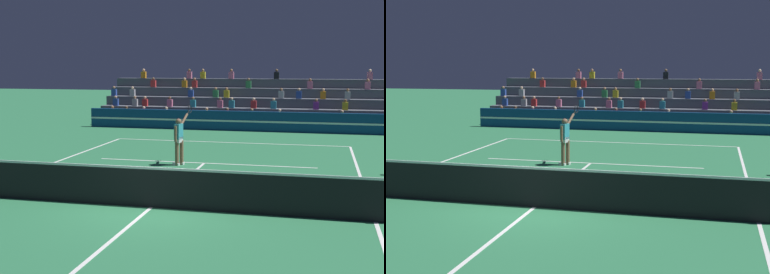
% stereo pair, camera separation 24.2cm
% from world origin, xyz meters
% --- Properties ---
extents(ground_plane, '(120.00, 120.00, 0.00)m').
position_xyz_m(ground_plane, '(0.00, 0.00, 0.00)').
color(ground_plane, '#2D7A4C').
extents(court_lines, '(11.10, 23.90, 0.01)m').
position_xyz_m(court_lines, '(0.00, 0.00, 0.00)').
color(court_lines, white).
rests_on(court_lines, ground).
extents(tennis_net, '(12.00, 0.10, 1.10)m').
position_xyz_m(tennis_net, '(0.00, 0.00, 0.54)').
color(tennis_net, '#2D6B38').
rests_on(tennis_net, ground).
extents(sponsor_banner_wall, '(18.00, 0.26, 1.10)m').
position_xyz_m(sponsor_banner_wall, '(0.00, 16.47, 0.55)').
color(sponsor_banner_wall, navy).
rests_on(sponsor_banner_wall, ground).
extents(bleacher_stand, '(18.40, 4.75, 3.38)m').
position_xyz_m(bleacher_stand, '(-0.01, 20.27, 1.02)').
color(bleacher_stand, '#4C515B').
rests_on(bleacher_stand, ground).
extents(tennis_player, '(0.48, 1.40, 2.20)m').
position_xyz_m(tennis_player, '(-0.82, 5.87, 0.98)').
color(tennis_player, brown).
rests_on(tennis_player, ground).
extents(tennis_ball, '(0.07, 0.07, 0.07)m').
position_xyz_m(tennis_ball, '(-0.40, 2.20, 0.03)').
color(tennis_ball, '#C6DB33').
rests_on(tennis_ball, ground).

